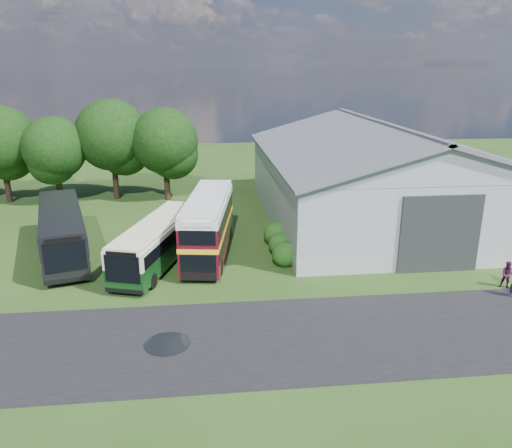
{
  "coord_description": "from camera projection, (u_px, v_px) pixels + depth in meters",
  "views": [
    {
      "loc": [
        0.41,
        -23.96,
        12.56
      ],
      "look_at": [
        3.93,
        8.0,
        2.26
      ],
      "focal_mm": 35.0,
      "sensor_mm": 36.0,
      "label": 1
    }
  ],
  "objects": [
    {
      "name": "ground",
      "position": [
        199.0,
        313.0,
        26.47
      ],
      "size": [
        120.0,
        120.0,
        0.0
      ],
      "primitive_type": "plane",
      "color": "#203A12",
      "rests_on": "ground"
    },
    {
      "name": "bus_dark_single",
      "position": [
        62.0,
        231.0,
        34.05
      ],
      "size": [
        5.86,
        12.09,
        3.25
      ],
      "rotation": [
        0.0,
        0.0,
        0.28
      ],
      "color": "black",
      "rests_on": "ground"
    },
    {
      "name": "tree_mid",
      "position": [
        112.0,
        135.0,
        47.22
      ],
      "size": [
        6.8,
        6.8,
        9.6
      ],
      "color": "black",
      "rests_on": "ground"
    },
    {
      "name": "tree_right_a",
      "position": [
        165.0,
        141.0,
        46.95
      ],
      "size": [
        6.26,
        6.26,
        8.83
      ],
      "color": "black",
      "rests_on": "ground"
    },
    {
      "name": "tree_left_a",
      "position": [
        1.0,
        141.0,
        45.99
      ],
      "size": [
        6.46,
        6.46,
        9.12
      ],
      "color": "black",
      "rests_on": "ground"
    },
    {
      "name": "bus_maroon_double",
      "position": [
        208.0,
        226.0,
        33.81
      ],
      "size": [
        3.92,
        10.1,
        4.23
      ],
      "rotation": [
        0.0,
        0.0,
        -0.15
      ],
      "color": "black",
      "rests_on": "ground"
    },
    {
      "name": "shrub_mid",
      "position": [
        280.0,
        254.0,
        34.62
      ],
      "size": [
        1.6,
        1.6,
        1.6
      ],
      "primitive_type": "sphere",
      "color": "#194714",
      "rests_on": "ground"
    },
    {
      "name": "shrub_back",
      "position": [
        276.0,
        244.0,
        36.52
      ],
      "size": [
        1.8,
        1.8,
        1.8
      ],
      "primitive_type": "sphere",
      "color": "#194714",
      "rests_on": "ground"
    },
    {
      "name": "storage_shed",
      "position": [
        376.0,
        169.0,
        41.89
      ],
      "size": [
        18.8,
        24.8,
        8.15
      ],
      "color": "gray",
      "rests_on": "ground"
    },
    {
      "name": "visitor_b",
      "position": [
        508.0,
        275.0,
        29.12
      ],
      "size": [
        0.99,
        0.91,
        1.64
      ],
      "primitive_type": "imported",
      "rotation": [
        0.0,
        0.0,
        -0.46
      ],
      "color": "#401430",
      "rests_on": "ground"
    },
    {
      "name": "tree_left_b",
      "position": [
        55.0,
        148.0,
        45.76
      ],
      "size": [
        5.78,
        5.78,
        8.16
      ],
      "color": "black",
      "rests_on": "ground"
    },
    {
      "name": "bus_green_single",
      "position": [
        158.0,
        242.0,
        32.53
      ],
      "size": [
        5.4,
        10.69,
        2.88
      ],
      "rotation": [
        0.0,
        0.0,
        -0.3
      ],
      "color": "black",
      "rests_on": "ground"
    },
    {
      "name": "asphalt_road",
      "position": [
        262.0,
        339.0,
        23.94
      ],
      "size": [
        60.0,
        8.0,
        0.02
      ],
      "primitive_type": "cube",
      "color": "black",
      "rests_on": "ground"
    },
    {
      "name": "puddle",
      "position": [
        167.0,
        344.0,
        23.47
      ],
      "size": [
        2.2,
        2.2,
        0.01
      ],
      "primitive_type": "cylinder",
      "color": "black",
      "rests_on": "ground"
    },
    {
      "name": "shrub_front",
      "position": [
        285.0,
        265.0,
        32.73
      ],
      "size": [
        1.7,
        1.7,
        1.7
      ],
      "primitive_type": "sphere",
      "color": "#194714",
      "rests_on": "ground"
    }
  ]
}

